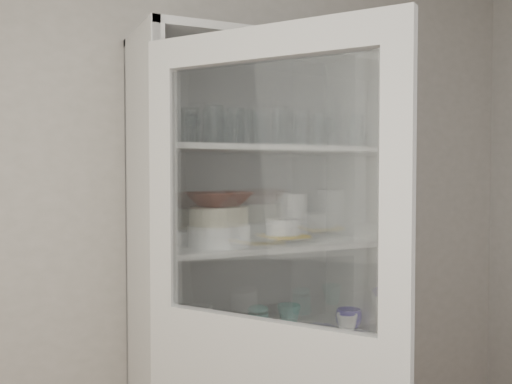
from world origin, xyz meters
name	(u,v)px	position (x,y,z in m)	size (l,w,h in m)	color
wall_back	(193,229)	(0.00, 1.50, 1.30)	(3.60, 0.02, 2.60)	#AAA69D
pantry_cabinet	(250,314)	(0.20, 1.34, 0.94)	(1.00, 0.45, 2.10)	silver
tumbler_0	(170,126)	(-0.21, 1.15, 1.72)	(0.06, 0.06, 0.13)	silver
tumbler_1	(245,127)	(0.08, 1.13, 1.73)	(0.07, 0.07, 0.14)	silver
tumbler_2	(235,126)	(0.04, 1.12, 1.73)	(0.07, 0.07, 0.14)	silver
tumbler_3	(281,127)	(0.26, 1.16, 1.74)	(0.08, 0.08, 0.15)	silver
tumbler_4	(287,129)	(0.28, 1.15, 1.73)	(0.07, 0.07, 0.13)	silver
tumbler_5	(319,130)	(0.43, 1.15, 1.73)	(0.07, 0.07, 0.14)	silver
tumbler_6	(356,131)	(0.61, 1.14, 1.73)	(0.07, 0.07, 0.14)	silver
tumbler_7	(190,127)	(-0.08, 1.30, 1.74)	(0.07, 0.07, 0.15)	silver
tumbler_8	(223,129)	(0.06, 1.29, 1.73)	(0.07, 0.07, 0.14)	silver
tumbler_9	(211,128)	(-0.01, 1.25, 1.73)	(0.07, 0.07, 0.14)	silver
tumbler_10	(226,129)	(0.06, 1.27, 1.73)	(0.07, 0.07, 0.14)	silver
tumbler_11	(261,129)	(0.22, 1.27, 1.73)	(0.07, 0.07, 0.14)	silver
goblet_0	(193,128)	(-0.04, 1.39, 1.74)	(0.07, 0.07, 0.15)	silver
goblet_1	(231,129)	(0.13, 1.38, 1.74)	(0.07, 0.07, 0.15)	silver
goblet_2	(291,129)	(0.42, 1.37, 1.75)	(0.08, 0.08, 0.17)	silver
goblet_3	(326,132)	(0.61, 1.38, 1.74)	(0.07, 0.07, 0.15)	silver
plate_stack_front	(219,235)	(0.01, 1.22, 1.30)	(0.25, 0.25, 0.08)	white
plate_stack_back	(185,236)	(-0.08, 1.36, 1.29)	(0.22, 0.22, 0.06)	white
cream_bowl	(219,216)	(0.01, 1.22, 1.38)	(0.23, 0.23, 0.07)	beige
terracotta_bowl	(219,199)	(0.01, 1.22, 1.45)	(0.24, 0.24, 0.06)	#54241A
glass_platter	(283,239)	(0.31, 1.24, 1.27)	(0.30, 0.30, 0.02)	silver
yellow_trivet	(283,236)	(0.31, 1.24, 1.28)	(0.17, 0.17, 0.01)	gold
white_ramekin	(283,227)	(0.31, 1.24, 1.32)	(0.15, 0.15, 0.06)	white
grey_bowl_stack	(292,216)	(0.39, 1.31, 1.36)	(0.13, 0.13, 0.20)	silver
mug_blue	(349,319)	(0.61, 1.19, 0.91)	(0.11, 0.11, 0.09)	navy
mug_teal	(289,315)	(0.40, 1.34, 0.91)	(0.10, 0.10, 0.10)	#247B74
mug_white	(347,324)	(0.57, 1.14, 0.90)	(0.09, 0.09, 0.08)	white
teal_jar	(258,321)	(0.22, 1.29, 0.91)	(0.09, 0.09, 0.11)	#247B74
measuring_cups	(225,339)	(0.04, 1.23, 0.88)	(0.10, 0.10, 0.04)	silver
white_canister	(198,323)	(-0.05, 1.31, 0.93)	(0.12, 0.12, 0.14)	white
tumbler_12	(214,125)	(-0.04, 1.13, 1.73)	(0.07, 0.07, 0.14)	silver
tumbler_13	(301,128)	(0.34, 1.15, 1.73)	(0.07, 0.07, 0.14)	silver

